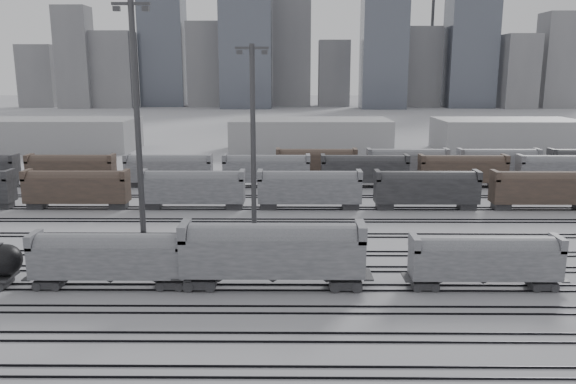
{
  "coord_description": "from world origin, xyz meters",
  "views": [
    {
      "loc": [
        5.47,
        -47.91,
        19.55
      ],
      "look_at": [
        4.91,
        24.98,
        4.0
      ],
      "focal_mm": 35.0,
      "sensor_mm": 36.0,
      "label": 1
    }
  ],
  "objects_px": {
    "hopper_car_a": "(109,255)",
    "hopper_car_c": "(485,258)",
    "light_mast_c": "(253,142)",
    "hopper_car_b": "(273,250)"
  },
  "relations": [
    {
      "from": "hopper_car_a",
      "to": "light_mast_c",
      "type": "distance_m",
      "value": 20.1
    },
    {
      "from": "hopper_car_b",
      "to": "hopper_car_c",
      "type": "relative_size",
      "value": 1.23
    },
    {
      "from": "hopper_car_a",
      "to": "hopper_car_c",
      "type": "height_order",
      "value": "hopper_car_a"
    },
    {
      "from": "hopper_car_a",
      "to": "hopper_car_b",
      "type": "distance_m",
      "value": 15.05
    },
    {
      "from": "hopper_car_b",
      "to": "light_mast_c",
      "type": "height_order",
      "value": "light_mast_c"
    },
    {
      "from": "light_mast_c",
      "to": "hopper_car_b",
      "type": "bearing_deg",
      "value": -78.86
    },
    {
      "from": "hopper_car_a",
      "to": "light_mast_c",
      "type": "relative_size",
      "value": 0.63
    },
    {
      "from": "hopper_car_b",
      "to": "light_mast_c",
      "type": "xyz_separation_m",
      "value": [
        -2.57,
        13.04,
        8.27
      ]
    },
    {
      "from": "hopper_car_a",
      "to": "light_mast_c",
      "type": "height_order",
      "value": "light_mast_c"
    },
    {
      "from": "hopper_car_c",
      "to": "light_mast_c",
      "type": "xyz_separation_m",
      "value": [
        -21.97,
        13.04,
        8.97
      ]
    }
  ]
}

